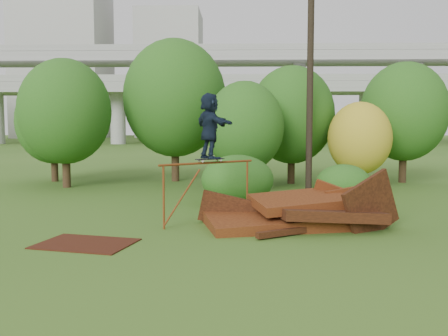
{
  "coord_description": "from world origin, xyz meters",
  "views": [
    {
      "loc": [
        -0.37,
        -12.57,
        2.88
      ],
      "look_at": [
        -0.8,
        2.0,
        1.6
      ],
      "focal_mm": 40.0,
      "sensor_mm": 36.0,
      "label": 1
    }
  ],
  "objects_px": {
    "flat_plate": "(86,244)",
    "scrap_pile": "(295,214)",
    "skater": "(210,126)",
    "utility_pole": "(310,59)"
  },
  "relations": [
    {
      "from": "skater",
      "to": "utility_pole",
      "type": "height_order",
      "value": "utility_pole"
    },
    {
      "from": "utility_pole",
      "to": "skater",
      "type": "bearing_deg",
      "value": -118.18
    },
    {
      "from": "scrap_pile",
      "to": "utility_pole",
      "type": "distance_m",
      "value": 9.51
    },
    {
      "from": "skater",
      "to": "flat_plate",
      "type": "height_order",
      "value": "skater"
    },
    {
      "from": "skater",
      "to": "utility_pole",
      "type": "xyz_separation_m",
      "value": [
        3.88,
        7.23,
        2.83
      ]
    },
    {
      "from": "scrap_pile",
      "to": "skater",
      "type": "bearing_deg",
      "value": 167.86
    },
    {
      "from": "scrap_pile",
      "to": "skater",
      "type": "relative_size",
      "value": 3.01
    },
    {
      "from": "scrap_pile",
      "to": "utility_pole",
      "type": "relative_size",
      "value": 0.51
    },
    {
      "from": "scrap_pile",
      "to": "utility_pole",
      "type": "bearing_deg",
      "value": 79.39
    },
    {
      "from": "flat_plate",
      "to": "scrap_pile",
      "type": "bearing_deg",
      "value": 22.51
    }
  ]
}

